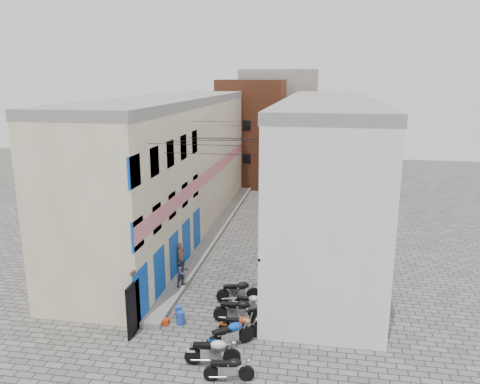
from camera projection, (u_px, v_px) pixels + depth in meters
The scene contains 21 objects.
ground at pixel (197, 334), 19.13m from camera, with size 90.00×90.00×0.00m, color #565451.
plinth at pixel (218, 229), 31.88m from camera, with size 0.90×26.00×0.25m, color gray.
building_left at pixel (174, 165), 31.28m from camera, with size 5.10×27.00×9.00m.
building_right at pixel (325, 170), 29.63m from camera, with size 5.94×26.00×9.00m.
building_far_brick_left at pixel (252, 133), 45.05m from camera, with size 6.00×6.00×10.00m, color brown.
building_far_brick_right at pixel (305, 142), 46.35m from camera, with size 5.00×6.00×8.00m, color brown.
building_far_concrete at pixel (279, 122), 50.33m from camera, with size 8.00×5.00×11.00m, color gray.
far_shopfront at pixel (269, 178), 42.94m from camera, with size 2.00×0.30×2.40m, color black.
overhead_wires at pixel (232, 137), 24.74m from camera, with size 5.80×13.02×1.32m.
motorcycle_a at pixel (229, 367), 16.06m from camera, with size 0.56×1.78×1.03m, color black, non-canonical shape.
motorcycle_b at pixel (212, 350), 16.95m from camera, with size 0.65×2.06×1.19m, color silver, non-canonical shape.
motorcycle_c at pixel (230, 333), 18.03m from camera, with size 0.66×2.10×1.22m, color #0B3DAA, non-canonical shape.
motorcycle_d at pixel (240, 324), 18.86m from camera, with size 0.56×1.79×1.03m, color #C3370D, non-canonical shape.
motorcycle_e at pixel (238, 309), 19.88m from camera, with size 0.67×2.13×1.23m, color black, non-canonical shape.
motorcycle_f at pixel (250, 302), 20.75m from camera, with size 0.55×1.74×1.01m, color silver, non-canonical shape.
motorcycle_g at pixel (238, 290), 21.73m from camera, with size 0.65×2.06×1.19m, color black, non-canonical shape.
person_a at pixel (180, 257), 24.53m from camera, with size 0.57×0.38×1.57m, color brown.
person_b at pixel (183, 272), 22.79m from camera, with size 0.70×0.55×1.44m, color #353B4F.
water_jug_near at pixel (181, 318), 19.82m from camera, with size 0.36×0.36×0.56m, color #2240AC.
water_jug_far at pixel (179, 312), 20.41m from camera, with size 0.33×0.33×0.51m, color #2350B1.
red_crate at pixel (164, 322), 19.84m from camera, with size 0.39×0.30×0.25m, color #BE310D.
Camera 1 is at (4.74, -16.62, 10.21)m, focal length 35.00 mm.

